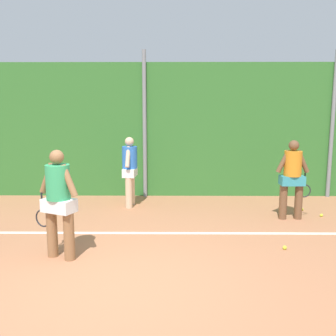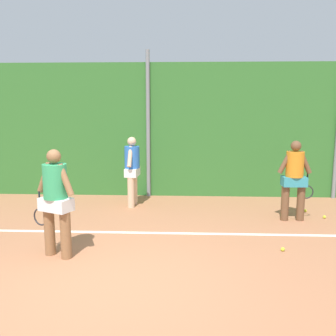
{
  "view_description": "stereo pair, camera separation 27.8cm",
  "coord_description": "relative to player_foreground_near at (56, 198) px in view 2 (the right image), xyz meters",
  "views": [
    {
      "loc": [
        0.67,
        -4.76,
        2.39
      ],
      "look_at": [
        0.61,
        2.65,
        1.13
      ],
      "focal_mm": 41.31,
      "sensor_mm": 36.0,
      "label": 1
    },
    {
      "loc": [
        0.95,
        -4.75,
        2.39
      ],
      "look_at": [
        0.61,
        2.65,
        1.13
      ],
      "focal_mm": 41.31,
      "sensor_mm": 36.0,
      "label": 2
    }
  ],
  "objects": [
    {
      "name": "tennis_ball_6",
      "position": [
        4.64,
        2.69,
        -0.92
      ],
      "size": [
        0.07,
        0.07,
        0.07
      ],
      "primitive_type": "sphere",
      "color": "#CCDB33",
      "rests_on": "ground_plane"
    },
    {
      "name": "hedge_fence_backdrop",
      "position": [
        1.04,
        4.19,
        0.74
      ],
      "size": [
        16.25,
        0.25,
        3.37
      ],
      "primitive_type": "cube",
      "color": "#33702D",
      "rests_on": "ground_plane"
    },
    {
      "name": "player_midcourt",
      "position": [
        4.19,
        2.09,
        -0.03
      ],
      "size": [
        0.77,
        0.35,
        1.64
      ],
      "rotation": [
        0.0,
        0.0,
        0.03
      ],
      "color": "brown",
      "rests_on": "ground_plane"
    },
    {
      "name": "fence_post_center",
      "position": [
        1.04,
        4.02,
        0.88
      ],
      "size": [
        0.1,
        0.1,
        3.66
      ],
      "primitive_type": "cylinder",
      "color": "gray",
      "rests_on": "ground_plane"
    },
    {
      "name": "ground_plane",
      "position": [
        1.04,
        0.57,
        -0.95
      ],
      "size": [
        25.01,
        25.01,
        0.0
      ],
      "primitive_type": "plane",
      "color": "#B2704C"
    },
    {
      "name": "tennis_ball_0",
      "position": [
        4.89,
        2.23,
        -0.92
      ],
      "size": [
        0.07,
        0.07,
        0.07
      ],
      "primitive_type": "sphere",
      "color": "#CCDB33",
      "rests_on": "ground_plane"
    },
    {
      "name": "tennis_ball_3",
      "position": [
        3.58,
        0.37,
        -0.92
      ],
      "size": [
        0.07,
        0.07,
        0.07
      ],
      "primitive_type": "sphere",
      "color": "#CCDB33",
      "rests_on": "ground_plane"
    },
    {
      "name": "court_baseline_paint",
      "position": [
        1.04,
        1.16,
        -0.94
      ],
      "size": [
        11.88,
        0.1,
        0.01
      ],
      "primitive_type": "cube",
      "color": "white",
      "rests_on": "ground_plane"
    },
    {
      "name": "player_backcourt_far",
      "position": [
        0.76,
        3.07,
        -0.04
      ],
      "size": [
        0.35,
        0.68,
        1.61
      ],
      "rotation": [
        0.0,
        0.0,
        1.48
      ],
      "color": "beige",
      "rests_on": "ground_plane"
    },
    {
      "name": "player_foreground_near",
      "position": [
        0.0,
        0.0,
        0.0
      ],
      "size": [
        0.75,
        0.47,
        1.7
      ],
      "rotation": [
        0.0,
        0.0,
        2.72
      ],
      "color": "#8C603D",
      "rests_on": "ground_plane"
    }
  ]
}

